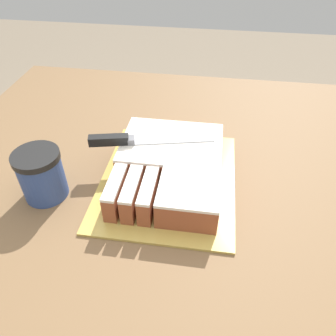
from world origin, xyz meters
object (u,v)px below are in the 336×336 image
at_px(knife, 124,140).
at_px(coffee_cup, 41,175).
at_px(cake, 170,167).
at_px(cake_board, 168,180).

height_order(knife, coffee_cup, coffee_cup).
bearing_deg(cake, coffee_cup, -161.69).
distance_m(cake_board, coffee_cup, 0.28).
bearing_deg(cake_board, coffee_cup, -162.45).
bearing_deg(knife, cake_board, -31.22).
relative_size(cake_board, coffee_cup, 3.30).
relative_size(cake, coffee_cup, 2.65).
distance_m(knife, coffee_cup, 0.20).
relative_size(cake, knife, 1.03).
relative_size(knife, coffee_cup, 2.57).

